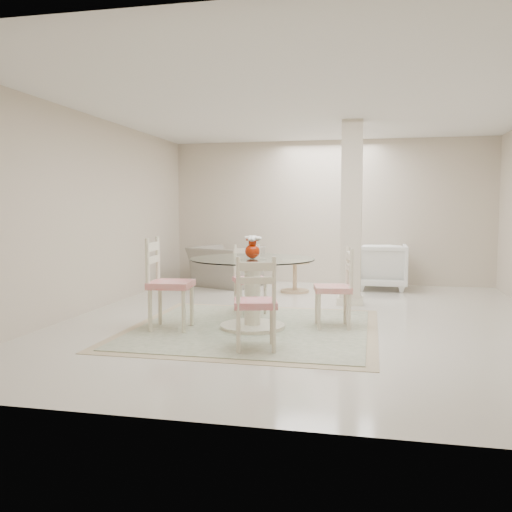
% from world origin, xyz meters
% --- Properties ---
extents(ground, '(7.00, 7.00, 0.00)m').
position_xyz_m(ground, '(0.00, 0.00, 0.00)').
color(ground, beige).
rests_on(ground, ground).
extents(room_shell, '(6.02, 7.02, 2.71)m').
position_xyz_m(room_shell, '(0.00, 0.00, 1.86)').
color(room_shell, beige).
rests_on(room_shell, ground).
extents(column, '(0.30, 0.30, 2.70)m').
position_xyz_m(column, '(0.50, 1.30, 1.35)').
color(column, beige).
rests_on(column, ground).
extents(area_rug, '(2.90, 2.90, 0.02)m').
position_xyz_m(area_rug, '(-0.56, -0.68, 0.01)').
color(area_rug, tan).
rests_on(area_rug, ground).
extents(dining_table, '(1.46, 1.46, 0.84)m').
position_xyz_m(dining_table, '(-0.56, -0.68, 0.43)').
color(dining_table, '#F1EDC6').
rests_on(dining_table, ground).
extents(red_vase, '(0.20, 0.19, 0.27)m').
position_xyz_m(red_vase, '(-0.56, -0.68, 0.98)').
color(red_vase, '#A42005').
rests_on(red_vase, dining_table).
extents(dining_chair_east, '(0.49, 0.49, 1.06)m').
position_xyz_m(dining_chair_east, '(0.43, -0.43, 0.56)').
color(dining_chair_east, '#EFE2C4').
rests_on(dining_chair_east, ground).
extents(dining_chair_north, '(0.55, 0.55, 1.02)m').
position_xyz_m(dining_chair_north, '(-0.83, 0.30, 0.54)').
color(dining_chair_north, beige).
rests_on(dining_chair_north, ground).
extents(dining_chair_west, '(0.52, 0.52, 1.20)m').
position_xyz_m(dining_chair_west, '(-1.56, -0.93, 0.63)').
color(dining_chair_west, '#EDE5C2').
rests_on(dining_chair_west, ground).
extents(dining_chair_south, '(0.51, 0.51, 1.06)m').
position_xyz_m(dining_chair_south, '(-0.31, -1.67, 0.56)').
color(dining_chair_south, beige).
rests_on(dining_chair_south, ground).
extents(recliner_taupe, '(1.40, 1.33, 0.73)m').
position_xyz_m(recliner_taupe, '(-1.81, 2.68, 0.36)').
color(recliner_taupe, gray).
rests_on(recliner_taupe, ground).
extents(armchair_white, '(0.87, 0.89, 0.81)m').
position_xyz_m(armchair_white, '(0.98, 2.94, 0.40)').
color(armchair_white, white).
rests_on(armchair_white, ground).
extents(side_table, '(0.50, 0.50, 0.52)m').
position_xyz_m(side_table, '(-0.47, 2.24, 0.24)').
color(side_table, tan).
rests_on(side_table, ground).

